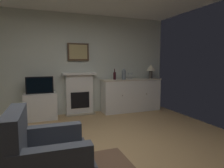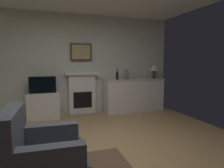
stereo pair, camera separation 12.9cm
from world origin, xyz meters
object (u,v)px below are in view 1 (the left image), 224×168
wine_glass_center (131,74)px  vase_decorative (124,74)px  fireplace_unit (79,94)px  sideboard_cabinet (131,95)px  tv_cabinet (41,106)px  wine_glass_left (129,75)px  tv_set (40,85)px  armchair (45,160)px  wine_bottle (115,76)px  table_lamp (151,69)px  framed_picture (78,52)px

wine_glass_center → vase_decorative: 0.29m
fireplace_unit → vase_decorative: (1.18, -0.23, 0.50)m
sideboard_cabinet → tv_cabinet: bearing=179.6°
wine_glass_left → tv_set: bearing=179.2°
wine_glass_center → armchair: (-2.42, -2.90, -0.65)m
wine_bottle → tv_set: bearing=-179.7°
fireplace_unit → armchair: fireplace_unit is taller
sideboard_cabinet → wine_glass_left: wine_glass_left is taller
wine_glass_center → tv_set: size_ratio=0.27×
wine_glass_center → tv_set: wine_glass_center is taller
vase_decorative → sideboard_cabinet: bearing=11.4°
fireplace_unit → sideboard_cabinet: fireplace_unit is taller
fireplace_unit → wine_glass_left: bearing=-9.3°
wine_glass_center → armchair: size_ratio=0.18×
armchair → table_lamp: bearing=43.5°
armchair → wine_glass_left: bearing=50.7°
wine_glass_left → framed_picture: bearing=168.9°
fireplace_unit → framed_picture: framed_picture is taller
fireplace_unit → wine_glass_center: size_ratio=6.67×
vase_decorative → tv_set: bearing=178.9°
armchair → wine_bottle: bearing=56.5°
table_lamp → wine_glass_left: size_ratio=2.42×
wine_bottle → table_lamp: bearing=-0.2°
fireplace_unit → wine_bottle: (0.93, -0.17, 0.47)m
wine_bottle → wine_glass_center: wine_bottle is taller
fireplace_unit → armchair: bearing=-107.6°
wine_glass_center → vase_decorative: vase_decorative is taller
fireplace_unit → tv_set: bearing=-169.2°
wine_glass_left → wine_bottle: bearing=173.8°
sideboard_cabinet → wine_glass_left: (-0.08, -0.04, 0.57)m
sideboard_cabinet → table_lamp: size_ratio=4.20×
framed_picture → armchair: framed_picture is taller
wine_glass_center → table_lamp: bearing=-3.6°
tv_cabinet → fireplace_unit: bearing=9.4°
fireplace_unit → tv_cabinet: bearing=-170.6°
framed_picture → sideboard_cabinet: bearing=-8.9°
wine_bottle → tv_cabinet: (-1.91, 0.01, -0.70)m
wine_bottle → armchair: (-1.89, -2.86, -0.63)m
wine_glass_center → tv_cabinet: (-2.43, -0.02, -0.71)m
fireplace_unit → wine_glass_left: size_ratio=6.67×
table_lamp → armchair: 4.23m
wine_glass_left → table_lamp: bearing=3.4°
vase_decorative → tv_set: vase_decorative is taller
wine_glass_center → fireplace_unit: bearing=174.5°
sideboard_cabinet → armchair: 3.73m
fireplace_unit → sideboard_cabinet: size_ratio=0.65×
sideboard_cabinet → table_lamp: 0.96m
fireplace_unit → wine_bottle: size_ratio=3.79×
wine_glass_center → framed_picture: bearing=172.7°
wine_glass_center → vase_decorative: size_ratio=0.59×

